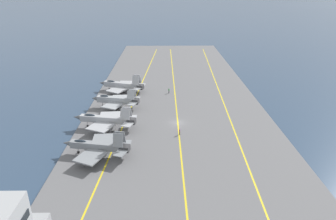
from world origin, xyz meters
name	(u,v)px	position (x,y,z in m)	size (l,w,h in m)	color
ground_plane	(178,124)	(0.00, 0.00, 0.00)	(2000.00, 2000.00, 0.00)	#2D425B
carrier_deck	(178,123)	(0.00, 0.00, 0.20)	(221.73, 53.84, 0.40)	slate
deck_stripe_foul_line	(231,123)	(0.00, -14.80, 0.40)	(199.56, 0.36, 0.01)	yellow
deck_stripe_centerline	(178,123)	(0.00, 0.00, 0.40)	(199.56, 0.36, 0.01)	yellow
deck_stripe_edge_line	(124,123)	(0.00, 14.80, 0.40)	(199.56, 0.36, 0.01)	yellow
parked_jet_nearest	(97,146)	(-16.58, 18.57, 2.74)	(14.07, 15.65, 6.16)	gray
parked_jet_second	(105,119)	(-3.14, 19.20, 3.04)	(13.17, 17.23, 6.24)	#A8AAAF
parked_jet_third	(116,100)	(10.96, 18.56, 3.08)	(12.36, 15.14, 6.20)	#9EA3A8
parked_jet_fourth	(122,85)	(26.60, 18.78, 2.70)	(14.18, 17.12, 6.45)	#A8AAAF
crew_purple_vest	(180,131)	(-7.01, -0.15, 1.34)	(0.40, 0.29, 1.71)	#4C473D
crew_green_vest	(169,91)	(24.23, 2.10, 1.37)	(0.45, 0.38, 1.77)	#232328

